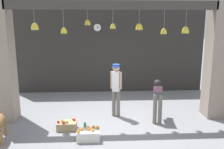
# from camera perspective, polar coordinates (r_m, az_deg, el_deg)

# --- Properties ---
(ground_plane) EXTENTS (60.00, 60.00, 0.00)m
(ground_plane) POSITION_cam_1_polar(r_m,az_deg,el_deg) (7.29, 0.19, -10.60)
(ground_plane) COLOR gray
(shop_back_wall) EXTENTS (7.55, 0.12, 3.35)m
(shop_back_wall) POSITION_cam_1_polar(r_m,az_deg,el_deg) (9.86, -0.80, 5.59)
(shop_back_wall) COLOR #2D2B28
(shop_back_wall) RESTS_ON ground_plane
(shop_pillar_left) EXTENTS (0.70, 0.60, 3.35)m
(shop_pillar_left) POSITION_cam_1_polar(r_m,az_deg,el_deg) (7.61, -24.17, 2.44)
(shop_pillar_left) COLOR gray
(shop_pillar_left) RESTS_ON ground_plane
(shop_pillar_right) EXTENTS (0.70, 0.60, 3.35)m
(shop_pillar_right) POSITION_cam_1_polar(r_m,az_deg,el_deg) (7.91, 23.33, 2.86)
(shop_pillar_right) COLOR gray
(shop_pillar_right) RESTS_ON ground_plane
(storefront_awning) EXTENTS (5.65, 0.31, 0.90)m
(storefront_awning) POSITION_cam_1_polar(r_m,az_deg,el_deg) (6.83, -0.03, 15.23)
(storefront_awning) COLOR #3D3833
(shopkeeper) EXTENTS (0.33, 0.29, 1.59)m
(shopkeeper) POSITION_cam_1_polar(r_m,az_deg,el_deg) (7.36, 0.94, -2.71)
(shopkeeper) COLOR #6B665B
(shopkeeper) RESTS_ON ground_plane
(worker_stooping) EXTENTS (0.36, 0.84, 1.11)m
(worker_stooping) POSITION_cam_1_polar(r_m,az_deg,el_deg) (7.21, 10.38, -4.82)
(worker_stooping) COLOR #6B665B
(worker_stooping) RESTS_ON ground_plane
(fruit_crate_oranges) EXTENTS (0.55, 0.36, 0.31)m
(fruit_crate_oranges) POSITION_cam_1_polar(r_m,az_deg,el_deg) (6.22, -5.43, -13.59)
(fruit_crate_oranges) COLOR silver
(fruit_crate_oranges) RESTS_ON ground_plane
(fruit_crate_apples) EXTENTS (0.51, 0.34, 0.27)m
(fruit_crate_apples) POSITION_cam_1_polar(r_m,az_deg,el_deg) (6.85, -10.29, -11.35)
(fruit_crate_apples) COLOR tan
(fruit_crate_apples) RESTS_ON ground_plane
(water_bottle) EXTENTS (0.08, 0.08, 0.24)m
(water_bottle) POSITION_cam_1_polar(r_m,az_deg,el_deg) (6.68, -6.17, -11.87)
(water_bottle) COLOR #38934C
(water_bottle) RESTS_ON ground_plane
(wall_clock) EXTENTS (0.29, 0.03, 0.29)m
(wall_clock) POSITION_cam_1_polar(r_m,az_deg,el_deg) (9.71, -3.37, 10.67)
(wall_clock) COLOR black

